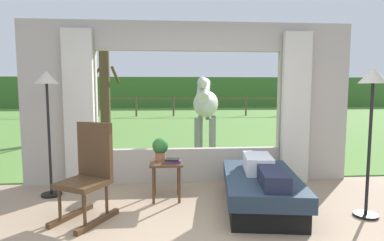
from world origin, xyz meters
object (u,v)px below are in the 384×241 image
Objects in this scene: reclining_person at (262,168)px; horse at (206,104)px; book_stack at (173,161)px; pasture_tree at (105,87)px; rocking_chair at (89,172)px; floor_lamp_right at (372,97)px; side_table at (166,169)px; recliner_sofa at (261,190)px; potted_plant at (160,148)px; floor_lamp_left at (47,95)px.

horse is (-0.32, 3.30, 0.63)m from reclining_person.
pasture_tree is at bearing 108.26° from book_stack.
rocking_chair is at bearing 73.88° from horse.
horse is at bearing 91.42° from rocking_chair.
rocking_chair is 0.64× the size of floor_lamp_right.
side_table is 2.69m from floor_lamp_right.
floor_lamp_right is (1.16, -0.35, 0.89)m from reclining_person.
horse is at bearing 104.04° from reclining_person.
recliner_sofa is 7.34m from pasture_tree.
book_stack is 0.12× the size of floor_lamp_right.
side_table is at bearing 168.57° from reclining_person.
floor_lamp_right is at bearing 123.39° from horse.
potted_plant is 3.00m from horse.
pasture_tree is (-3.15, 6.50, 1.33)m from recliner_sofa.
book_stack is 1.96m from floor_lamp_left.
floor_lamp_left is at bearing -86.92° from pasture_tree.
floor_lamp_right is at bearing -17.80° from book_stack.
side_table is at bearing -72.35° from pasture_tree.
potted_plant is at bearing 143.13° from side_table.
rocking_chair is 0.33× the size of pasture_tree.
horse is (-1.48, 3.65, -0.26)m from floor_lamp_right.
pasture_tree is (-1.05, 6.68, 1.00)m from rocking_chair.
rocking_chair reaches higher than book_stack.
floor_lamp_left reaches higher than potted_plant.
horse is (0.97, 2.80, 0.45)m from potted_plant.
rocking_chair is at bearing -48.64° from floor_lamp_left.
floor_lamp_right is (3.26, -0.22, 0.87)m from rocking_chair.
reclining_person is 1.39m from potted_plant.
pasture_tree reaches higher than floor_lamp_right.
side_table is 2.44× the size of book_stack.
book_stack is (-1.11, 0.33, 0.33)m from recliner_sofa.
pasture_tree is (-2.83, 3.25, 0.39)m from horse.
pasture_tree is (-4.31, 6.90, 0.13)m from floor_lamp_right.
reclining_person is 1.18m from book_stack.
floor_lamp_left is 1.00× the size of floor_lamp_right.
recliner_sofa is 1.26× the size of reclining_person.
pasture_tree is at bearing 107.13° from potted_plant.
side_table is at bearing 84.09° from horse.
book_stack is (0.09, -0.06, 0.12)m from side_table.
potted_plant is at bearing 66.58° from rocking_chair.
reclining_person is 6.73× the size of book_stack.
floor_lamp_left is 3.62m from horse.
pasture_tree is at bearing 124.39° from recliner_sofa.
reclining_person is 2.76× the size of side_table.
floor_lamp_right is (2.28, -0.73, 0.87)m from book_stack.
rocking_chair reaches higher than recliner_sofa.
floor_lamp_left is (-2.84, 0.70, 0.90)m from reclining_person.
book_stack is at bearing 172.07° from recliner_sofa.
floor_lamp_left is 4.14m from floor_lamp_right.
book_stack is 0.12× the size of horse.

